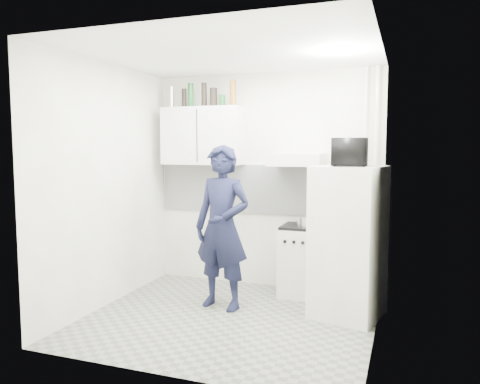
% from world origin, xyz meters
% --- Properties ---
extents(floor, '(2.80, 2.80, 0.00)m').
position_xyz_m(floor, '(0.00, 0.00, 0.00)').
color(floor, slate).
rests_on(floor, ground).
extents(ceiling, '(2.80, 2.80, 0.00)m').
position_xyz_m(ceiling, '(0.00, 0.00, 2.60)').
color(ceiling, white).
rests_on(ceiling, wall_back).
extents(wall_back, '(2.80, 0.00, 2.80)m').
position_xyz_m(wall_back, '(0.00, 1.25, 1.30)').
color(wall_back, white).
rests_on(wall_back, floor).
extents(wall_left, '(0.00, 2.60, 2.60)m').
position_xyz_m(wall_left, '(-1.40, 0.00, 1.30)').
color(wall_left, white).
rests_on(wall_left, floor).
extents(wall_right, '(0.00, 2.60, 2.60)m').
position_xyz_m(wall_right, '(1.40, 0.00, 1.30)').
color(wall_right, white).
rests_on(wall_right, floor).
extents(person, '(0.69, 0.51, 1.73)m').
position_xyz_m(person, '(-0.19, 0.31, 0.87)').
color(person, black).
rests_on(person, floor).
extents(stove, '(0.49, 0.49, 0.79)m').
position_xyz_m(stove, '(0.53, 1.00, 0.39)').
color(stove, silver).
rests_on(stove, floor).
extents(fridge, '(0.76, 0.76, 1.53)m').
position_xyz_m(fridge, '(1.10, 0.49, 0.76)').
color(fridge, white).
rests_on(fridge, floor).
extents(stove_top, '(0.47, 0.47, 0.03)m').
position_xyz_m(stove_top, '(0.53, 1.00, 0.80)').
color(stove_top, black).
rests_on(stove_top, stove).
extents(saucepan, '(0.20, 0.20, 0.11)m').
position_xyz_m(saucepan, '(0.57, 0.96, 0.87)').
color(saucepan, silver).
rests_on(saucepan, stove_top).
extents(microwave, '(0.52, 0.37, 0.28)m').
position_xyz_m(microwave, '(1.10, 0.49, 1.66)').
color(microwave, black).
rests_on(microwave, fridge).
extents(bottle_a, '(0.06, 0.06, 0.27)m').
position_xyz_m(bottle_a, '(-1.18, 1.07, 2.33)').
color(bottle_a, silver).
rests_on(bottle_a, upper_cabinet).
extents(bottle_b, '(0.06, 0.06, 0.23)m').
position_xyz_m(bottle_b, '(-1.00, 1.07, 2.32)').
color(bottle_b, black).
rests_on(bottle_b, upper_cabinet).
extents(bottle_c, '(0.07, 0.07, 0.30)m').
position_xyz_m(bottle_c, '(-0.91, 1.07, 2.35)').
color(bottle_c, '#144C1E').
rests_on(bottle_c, upper_cabinet).
extents(bottle_d, '(0.07, 0.07, 0.29)m').
position_xyz_m(bottle_d, '(-0.73, 1.07, 2.35)').
color(bottle_d, black).
rests_on(bottle_d, upper_cabinet).
extents(canister_a, '(0.09, 0.09, 0.23)m').
position_xyz_m(canister_a, '(-0.61, 1.07, 2.31)').
color(canister_a, black).
rests_on(canister_a, upper_cabinet).
extents(canister_b, '(0.07, 0.07, 0.14)m').
position_xyz_m(canister_b, '(-0.49, 1.07, 2.27)').
color(canister_b, '#144C1E').
rests_on(canister_b, upper_cabinet).
extents(bottle_e, '(0.08, 0.08, 0.30)m').
position_xyz_m(bottle_e, '(-0.36, 1.07, 2.35)').
color(bottle_e, brown).
rests_on(bottle_e, upper_cabinet).
extents(upper_cabinet, '(1.00, 0.35, 0.70)m').
position_xyz_m(upper_cabinet, '(-0.75, 1.07, 1.85)').
color(upper_cabinet, white).
rests_on(upper_cabinet, wall_back).
extents(range_hood, '(0.60, 0.50, 0.14)m').
position_xyz_m(range_hood, '(0.45, 1.00, 1.57)').
color(range_hood, silver).
rests_on(range_hood, wall_back).
extents(backsplash, '(2.74, 0.03, 0.60)m').
position_xyz_m(backsplash, '(0.00, 1.24, 1.20)').
color(backsplash, white).
rests_on(backsplash, wall_back).
extents(pipe_a, '(0.05, 0.05, 2.60)m').
position_xyz_m(pipe_a, '(1.30, 1.17, 1.30)').
color(pipe_a, silver).
rests_on(pipe_a, floor).
extents(pipe_b, '(0.04, 0.04, 2.60)m').
position_xyz_m(pipe_b, '(1.18, 1.17, 1.30)').
color(pipe_b, silver).
rests_on(pipe_b, floor).
extents(ceiling_spot_fixture, '(0.10, 0.10, 0.02)m').
position_xyz_m(ceiling_spot_fixture, '(1.00, 0.20, 2.57)').
color(ceiling_spot_fixture, white).
rests_on(ceiling_spot_fixture, ceiling).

